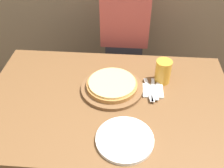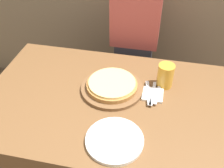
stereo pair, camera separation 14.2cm
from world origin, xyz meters
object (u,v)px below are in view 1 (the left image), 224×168
object	(u,v)px
beer_glass	(163,71)
fork	(148,89)
pizza_on_board	(112,86)
dinner_plate	(125,139)
diner_person	(124,46)
dinner_knife	(153,90)
spoon	(158,90)

from	to	relation	value
beer_glass	fork	xyz separation A→B (m)	(-0.08, -0.10, -0.06)
pizza_on_board	beer_glass	world-z (taller)	beer_glass
dinner_plate	fork	size ratio (longest dim) A/B	1.36
diner_person	pizza_on_board	bearing A→B (deg)	-94.67
beer_glass	diner_person	bearing A→B (deg)	116.39
beer_glass	pizza_on_board	bearing A→B (deg)	-160.92
pizza_on_board	dinner_plate	size ratio (longest dim) A/B	1.29
pizza_on_board	dinner_knife	world-z (taller)	pizza_on_board
fork	diner_person	size ratio (longest dim) A/B	0.15
spoon	beer_glass	bearing A→B (deg)	73.35
beer_glass	dinner_knife	distance (m)	0.13
pizza_on_board	fork	xyz separation A→B (m)	(0.20, -0.00, -0.01)
beer_glass	dinner_knife	size ratio (longest dim) A/B	0.71
dinner_knife	spoon	world-z (taller)	same
beer_glass	dinner_plate	size ratio (longest dim) A/B	0.52
pizza_on_board	spoon	distance (m)	0.25
dinner_plate	dinner_knife	size ratio (longest dim) A/B	1.36
dinner_plate	spoon	bearing A→B (deg)	64.29
pizza_on_board	spoon	world-z (taller)	pizza_on_board
fork	spoon	size ratio (longest dim) A/B	1.17
pizza_on_board	dinner_plate	world-z (taller)	pizza_on_board
spoon	diner_person	bearing A→B (deg)	109.79
dinner_plate	diner_person	xyz separation A→B (m)	(-0.04, 0.91, -0.08)
fork	diner_person	bearing A→B (deg)	105.18
fork	beer_glass	bearing A→B (deg)	50.85
fork	dinner_knife	size ratio (longest dim) A/B	1.00
dinner_plate	dinner_knife	xyz separation A→B (m)	(0.14, 0.34, 0.01)
fork	pizza_on_board	bearing A→B (deg)	179.81
fork	diner_person	world-z (taller)	diner_person
beer_glass	dinner_plate	xyz separation A→B (m)	(-0.19, -0.44, -0.07)
dinner_plate	dinner_knife	distance (m)	0.37
beer_glass	fork	bearing A→B (deg)	-129.15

